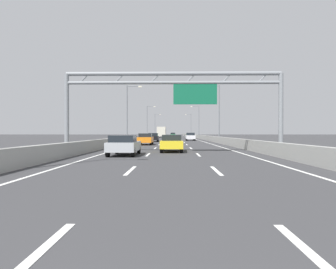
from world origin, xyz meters
name	(u,v)px	position (x,y,z in m)	size (l,w,h in m)	color
ground_plane	(173,137)	(0.00, 100.00, 0.00)	(260.00, 260.00, 0.00)	#38383A
lane_dash_left_0	(31,260)	(-1.80, 3.50, 0.01)	(0.16, 3.00, 0.01)	white
lane_dash_left_1	(131,170)	(-1.80, 12.50, 0.01)	(0.16, 3.00, 0.01)	white
lane_dash_left_2	(148,155)	(-1.80, 21.50, 0.01)	(0.16, 3.00, 0.01)	white
lane_dash_left_3	(155,148)	(-1.80, 30.50, 0.01)	(0.16, 3.00, 0.01)	white
lane_dash_left_4	(159,145)	(-1.80, 39.50, 0.01)	(0.16, 3.00, 0.01)	white
lane_dash_left_5	(162,142)	(-1.80, 48.50, 0.01)	(0.16, 3.00, 0.01)	white
lane_dash_left_6	(163,141)	(-1.80, 57.50, 0.01)	(0.16, 3.00, 0.01)	white
lane_dash_left_7	(165,140)	(-1.80, 66.50, 0.01)	(0.16, 3.00, 0.01)	white
lane_dash_left_8	(166,139)	(-1.80, 75.50, 0.01)	(0.16, 3.00, 0.01)	white
lane_dash_left_9	(166,138)	(-1.80, 84.50, 0.01)	(0.16, 3.00, 0.01)	white
lane_dash_left_10	(167,138)	(-1.80, 93.50, 0.01)	(0.16, 3.00, 0.01)	white
lane_dash_left_11	(168,137)	(-1.80, 102.50, 0.01)	(0.16, 3.00, 0.01)	white
lane_dash_left_12	(168,137)	(-1.80, 111.50, 0.01)	(0.16, 3.00, 0.01)	white
lane_dash_left_13	(168,136)	(-1.80, 120.50, 0.01)	(0.16, 3.00, 0.01)	white
lane_dash_left_14	(169,136)	(-1.80, 129.50, 0.01)	(0.16, 3.00, 0.01)	white
lane_dash_left_15	(169,136)	(-1.80, 138.50, 0.01)	(0.16, 3.00, 0.01)	white
lane_dash_left_16	(169,136)	(-1.80, 147.50, 0.01)	(0.16, 3.00, 0.01)	white
lane_dash_left_17	(169,135)	(-1.80, 156.50, 0.01)	(0.16, 3.00, 0.01)	white
lane_dash_right_0	(320,262)	(1.80, 3.50, 0.01)	(0.16, 3.00, 0.01)	white
lane_dash_right_1	(216,171)	(1.80, 12.50, 0.01)	(0.16, 3.00, 0.01)	white
lane_dash_right_2	(198,155)	(1.80, 21.50, 0.01)	(0.16, 3.00, 0.01)	white
lane_dash_right_3	(191,148)	(1.80, 30.50, 0.01)	(0.16, 3.00, 0.01)	white
lane_dash_right_4	(187,145)	(1.80, 39.50, 0.01)	(0.16, 3.00, 0.01)	white
lane_dash_right_5	(184,142)	(1.80, 48.50, 0.01)	(0.16, 3.00, 0.01)	white
lane_dash_right_6	(182,141)	(1.80, 57.50, 0.01)	(0.16, 3.00, 0.01)	white
lane_dash_right_7	(181,140)	(1.80, 66.50, 0.01)	(0.16, 3.00, 0.01)	white
lane_dash_right_8	(180,139)	(1.80, 75.50, 0.01)	(0.16, 3.00, 0.01)	white
lane_dash_right_9	(179,138)	(1.80, 84.50, 0.01)	(0.16, 3.00, 0.01)	white
lane_dash_right_10	(179,138)	(1.80, 93.50, 0.01)	(0.16, 3.00, 0.01)	white
lane_dash_right_11	(178,137)	(1.80, 102.50, 0.01)	(0.16, 3.00, 0.01)	white
lane_dash_right_12	(178,137)	(1.80, 111.50, 0.01)	(0.16, 3.00, 0.01)	white
lane_dash_right_13	(177,136)	(1.80, 120.50, 0.01)	(0.16, 3.00, 0.01)	white
lane_dash_right_14	(177,136)	(1.80, 129.50, 0.01)	(0.16, 3.00, 0.01)	white
lane_dash_right_15	(177,136)	(1.80, 138.50, 0.01)	(0.16, 3.00, 0.01)	white
lane_dash_right_16	(177,136)	(1.80, 147.50, 0.01)	(0.16, 3.00, 0.01)	white
lane_dash_right_17	(176,135)	(1.80, 156.50, 0.01)	(0.16, 3.00, 0.01)	white
edge_line_left	(155,138)	(-5.25, 88.00, 0.01)	(0.16, 176.00, 0.01)	white
edge_line_right	(191,138)	(5.25, 88.00, 0.01)	(0.16, 176.00, 0.01)	white
barrier_left	(154,135)	(-6.90, 110.00, 0.47)	(0.45, 220.00, 0.95)	#9E9E99
barrier_right	(192,135)	(6.90, 110.00, 0.47)	(0.45, 220.00, 0.95)	#9E9E99
sign_gantry	(176,91)	(0.22, 23.56, 4.87)	(17.12, 0.36, 6.36)	gray
streetlamp_left_mid	(128,110)	(-7.47, 50.61, 5.40)	(2.58, 0.28, 9.50)	slate
streetlamp_right_mid	(218,110)	(7.47, 50.61, 5.40)	(2.58, 0.28, 9.50)	slate
streetlamp_left_far	(148,120)	(-7.47, 90.34, 5.40)	(2.58, 0.28, 9.50)	slate
streetlamp_right_far	(198,120)	(7.47, 90.34, 5.40)	(2.58, 0.28, 9.50)	slate
streetlamp_left_distant	(156,123)	(-7.47, 130.07, 5.40)	(2.58, 0.28, 9.50)	slate
streetlamp_right_distant	(190,123)	(7.47, 130.07, 5.40)	(2.58, 0.28, 9.50)	slate
white_car	(190,137)	(3.39, 59.37, 0.79)	(1.74, 4.49, 1.54)	silver
orange_car	(145,139)	(-3.56, 39.08, 0.76)	(1.81, 4.59, 1.47)	orange
red_car	(173,134)	(-0.03, 131.92, 0.77)	(1.80, 4.60, 1.48)	red
green_car	(173,135)	(0.00, 106.74, 0.73)	(1.84, 4.19, 1.40)	#1E7A38
silver_car	(124,145)	(-3.43, 20.94, 0.73)	(1.88, 4.33, 1.41)	#A8ADB2
black_car	(153,137)	(-3.36, 51.84, 0.75)	(1.72, 4.32, 1.49)	black
yellow_car	(172,143)	(-0.13, 25.26, 0.73)	(1.80, 4.64, 1.40)	yellow
box_truck	(162,132)	(-3.44, 92.05, 1.75)	(2.49, 8.84, 3.24)	#194799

